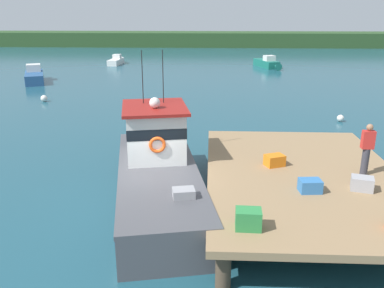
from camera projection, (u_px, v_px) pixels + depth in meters
name	position (u px, v px, depth m)	size (l,w,h in m)	color
ground_plane	(153.00, 204.00, 13.25)	(200.00, 200.00, 0.00)	#1E4C5B
dock	(303.00, 177.00, 12.70)	(6.00, 9.00, 1.20)	#4C3D2D
main_fishing_boat	(157.00, 168.00, 13.55)	(4.03, 9.97, 4.80)	#4C4C51
crate_stack_mid_dock	(310.00, 186.00, 11.29)	(0.60, 0.44, 0.36)	#3370B2
crate_single_far	(248.00, 219.00, 9.36)	(0.60, 0.44, 0.48)	#2D8442
crate_single_by_cleat	(362.00, 184.00, 11.40)	(0.60, 0.44, 0.39)	#9E9EA3
crate_stack_near_edge	(275.00, 160.00, 13.19)	(0.60, 0.44, 0.37)	orange
deckhand_by_the_boat	(367.00, 148.00, 12.26)	(0.36, 0.22, 1.63)	#383842
moored_boat_off_the_point	(117.00, 61.00, 47.54)	(1.29, 4.42, 1.11)	white
moored_boat_far_left	(34.00, 76.00, 35.92)	(3.32, 5.82, 1.48)	#285184
moored_boat_mid_harbor	(268.00, 63.00, 44.82)	(2.58, 5.35, 1.34)	#196B5B
mooring_buoy_outer	(44.00, 98.00, 28.01)	(0.46, 0.46, 0.46)	silver
mooring_buoy_inshore	(340.00, 118.00, 22.99)	(0.39, 0.39, 0.39)	silver
far_shoreline	(201.00, 39.00, 71.63)	(120.00, 8.00, 2.40)	#284723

